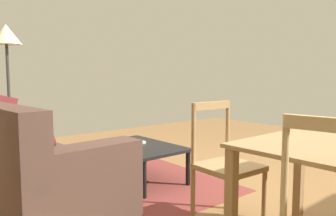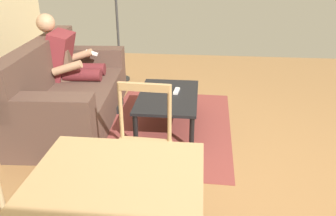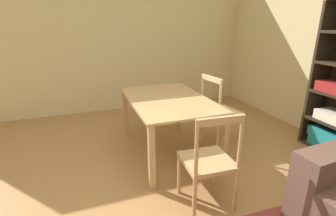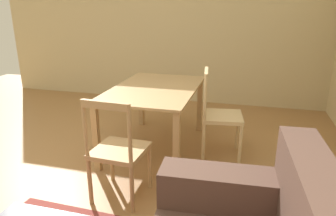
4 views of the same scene
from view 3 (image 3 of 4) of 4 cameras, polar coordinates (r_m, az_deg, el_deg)
The scene contains 4 objects.
wall_side at distance 4.71m, azimuth -15.58°, elevation 15.71°, with size 0.12×5.70×2.75m, color #C8B586.
dining_table at distance 3.03m, azimuth 0.00°, elevation 0.46°, with size 1.42×0.91×0.72m.
dining_chair_near_wall at distance 3.38m, azimuth 11.66°, elevation -0.87°, with size 0.47×0.47×0.95m.
dining_chair_facing_couch at distance 2.24m, azimuth 9.26°, elevation -11.99°, with size 0.44×0.44×0.92m.
Camera 3 is at (1.54, -0.40, 1.59)m, focal length 26.69 mm.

